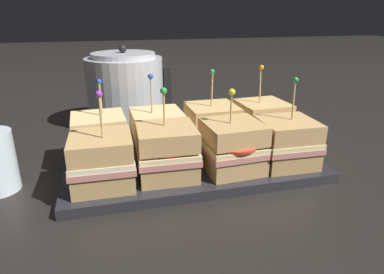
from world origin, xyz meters
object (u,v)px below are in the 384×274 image
(serving_platter, at_px, (192,164))
(sandwich_front_center_left, at_px, (167,152))
(sandwich_back_far_left, at_px, (100,137))
(sandwich_back_center_right, at_px, (212,126))
(sandwich_front_far_right, at_px, (286,142))
(sandwich_back_center_left, at_px, (157,132))
(sandwich_back_far_right, at_px, (262,122))
(sandwich_front_center_right, at_px, (232,146))
(sandwich_front_far_left, at_px, (102,161))
(kettle_steel, at_px, (126,91))

(serving_platter, bearing_deg, sandwich_front_center_left, -137.68)
(sandwich_back_far_left, height_order, sandwich_back_center_right, sandwich_back_center_right)
(sandwich_front_far_right, relative_size, sandwich_back_center_right, 0.99)
(sandwich_front_center_left, xyz_separation_m, sandwich_back_center_left, (0.00, 0.11, -0.00))
(sandwich_back_center_left, distance_m, sandwich_back_far_right, 0.23)
(sandwich_back_far_right, bearing_deg, sandwich_back_center_right, 178.67)
(sandwich_front_far_right, bearing_deg, sandwich_front_center_right, 179.54)
(sandwich_front_far_left, bearing_deg, sandwich_back_far_left, 91.80)
(sandwich_back_center_right, xyz_separation_m, sandwich_back_far_right, (0.11, -0.00, 0.00))
(sandwich_front_center_left, relative_size, sandwich_back_far_left, 1.00)
(sandwich_front_center_left, bearing_deg, sandwich_back_far_right, 25.31)
(sandwich_front_center_left, xyz_separation_m, sandwich_back_center_right, (0.12, 0.11, -0.00))
(sandwich_back_center_left, bearing_deg, kettle_steel, 99.82)
(sandwich_front_center_right, bearing_deg, sandwich_front_far_right, -0.46)
(serving_platter, height_order, sandwich_front_far_left, sandwich_front_far_left)
(sandwich_front_center_left, bearing_deg, sandwich_front_far_left, -176.79)
(serving_platter, bearing_deg, sandwich_front_far_right, -19.89)
(sandwich_front_far_left, height_order, sandwich_front_center_right, sandwich_front_far_left)
(sandwich_front_center_right, distance_m, sandwich_back_center_left, 0.17)
(sandwich_front_center_right, bearing_deg, kettle_steel, 113.83)
(sandwich_front_center_left, relative_size, sandwich_back_far_right, 0.93)
(sandwich_back_center_right, bearing_deg, kettle_steel, 122.94)
(sandwich_front_far_left, relative_size, sandwich_front_center_right, 1.07)
(sandwich_front_far_right, bearing_deg, sandwich_back_center_left, 152.42)
(sandwich_back_far_right, bearing_deg, sandwich_front_center_left, -154.69)
(sandwich_front_center_right, relative_size, sandwich_front_far_right, 0.92)
(sandwich_front_center_left, bearing_deg, sandwich_front_far_right, -1.67)
(sandwich_back_center_right, height_order, sandwich_back_far_right, sandwich_back_far_right)
(sandwich_front_far_right, distance_m, sandwich_back_far_right, 0.12)
(sandwich_back_center_left, bearing_deg, serving_platter, -44.50)
(sandwich_front_far_right, height_order, sandwich_back_center_left, sandwich_front_far_right)
(sandwich_front_far_left, bearing_deg, sandwich_front_center_right, 0.11)
(serving_platter, relative_size, sandwich_back_center_left, 2.95)
(serving_platter, bearing_deg, sandwich_front_center_right, -44.86)
(sandwich_back_far_left, xyz_separation_m, kettle_steel, (0.07, 0.25, 0.03))
(serving_platter, xyz_separation_m, sandwich_front_far_left, (-0.17, -0.06, 0.05))
(serving_platter, height_order, sandwich_back_far_right, sandwich_back_far_right)
(sandwich_back_far_left, bearing_deg, serving_platter, -18.03)
(sandwich_front_center_left, height_order, sandwich_front_far_right, sandwich_front_far_right)
(serving_platter, xyz_separation_m, kettle_steel, (-0.10, 0.30, 0.08))
(kettle_steel, bearing_deg, sandwich_back_center_left, -80.18)
(sandwich_front_far_left, distance_m, sandwich_back_center_right, 0.25)
(sandwich_back_far_left, relative_size, sandwich_back_far_right, 0.92)
(sandwich_front_far_right, height_order, sandwich_back_far_left, sandwich_front_far_right)
(sandwich_back_center_right, distance_m, sandwich_back_far_right, 0.11)
(sandwich_front_center_right, height_order, kettle_steel, kettle_steel)
(sandwich_back_center_left, bearing_deg, sandwich_back_far_left, -179.38)
(sandwich_front_far_left, height_order, sandwich_back_far_left, sandwich_front_far_left)
(sandwich_front_far_left, xyz_separation_m, kettle_steel, (0.07, 0.36, 0.03))
(serving_platter, height_order, sandwich_front_far_right, sandwich_front_far_right)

